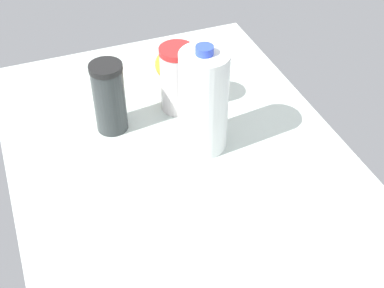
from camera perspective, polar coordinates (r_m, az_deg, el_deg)
countertop at (r=118.58cm, az=0.00°, el=-4.17°), size 120.00×76.00×3.00cm
tumbler_cup at (r=131.75cm, az=-1.59°, el=6.97°), size 8.56×8.56×17.35cm
milk_jug at (r=117.87cm, az=1.25°, el=4.52°), size 10.93×10.93×26.49cm
shaker_bottle at (r=126.43cm, az=-8.82°, el=4.93°), size 7.75×7.75×17.94cm
orange_far_back at (r=145.61cm, az=-2.36°, el=8.46°), size 8.19×8.19×8.19cm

